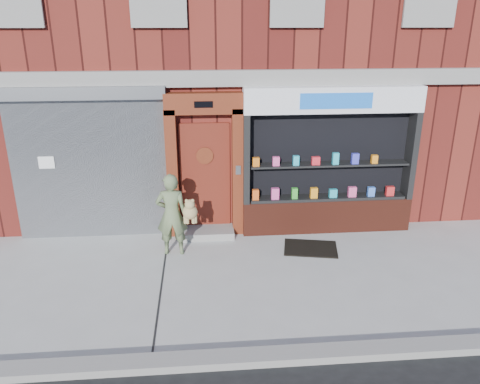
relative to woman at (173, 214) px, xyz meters
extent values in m
plane|color=#9E9E99|center=(1.37, -1.00, -0.80)|extent=(80.00, 80.00, 0.00)
cube|color=gray|center=(1.37, -3.15, -0.74)|extent=(60.00, 0.30, 0.12)
cube|color=#4E1612|center=(1.37, 5.00, 3.20)|extent=(12.00, 8.00, 8.00)
cube|color=gray|center=(1.37, 0.92, 2.35)|extent=(12.00, 0.16, 0.30)
cube|color=gray|center=(-1.63, 0.94, 0.60)|extent=(3.00, 0.10, 2.80)
cube|color=slate|center=(-1.63, 0.88, 2.12)|extent=(3.10, 0.30, 0.24)
cube|color=white|center=(-2.43, 0.88, 0.80)|extent=(0.30, 0.01, 0.24)
cube|color=#5C200F|center=(-0.03, 0.86, 0.50)|extent=(0.22, 0.28, 2.60)
cube|color=#5C200F|center=(1.27, 0.86, 0.50)|extent=(0.22, 0.28, 2.60)
cube|color=#5C200F|center=(0.62, 0.86, 1.90)|extent=(1.50, 0.28, 0.40)
cube|color=black|center=(0.62, 0.71, 1.90)|extent=(0.35, 0.01, 0.12)
cube|color=#5D1C11|center=(0.62, 0.97, 0.40)|extent=(1.00, 0.06, 2.20)
cylinder|color=black|center=(0.62, 0.93, 0.85)|extent=(0.28, 0.02, 0.28)
cylinder|color=#5C200F|center=(0.62, 0.92, 0.85)|extent=(0.34, 0.02, 0.34)
cube|color=gray|center=(0.62, 0.70, -0.73)|extent=(1.10, 0.55, 0.15)
cube|color=slate|center=(1.27, 0.71, 0.60)|extent=(0.10, 0.02, 0.18)
cube|color=#582014|center=(3.12, 0.80, -0.45)|extent=(3.50, 0.40, 0.70)
cube|color=black|center=(1.43, 0.80, 0.80)|extent=(0.12, 0.40, 1.80)
cube|color=black|center=(4.81, 0.80, 0.80)|extent=(0.12, 0.40, 1.80)
cube|color=black|center=(3.12, 0.99, 0.80)|extent=(3.30, 0.03, 1.80)
cube|color=black|center=(3.12, 0.80, -0.07)|extent=(3.20, 0.36, 0.06)
cube|color=black|center=(3.12, 0.80, 0.65)|extent=(3.20, 0.36, 0.04)
cube|color=white|center=(3.12, 0.80, 1.95)|extent=(3.50, 0.40, 0.50)
cube|color=blue|center=(3.12, 0.60, 1.95)|extent=(1.40, 0.01, 0.30)
cube|color=#F75B1A|center=(1.62, 0.72, 0.07)|extent=(0.13, 0.09, 0.21)
cube|color=#E44C9A|center=(2.02, 0.72, 0.08)|extent=(0.15, 0.09, 0.23)
cube|color=green|center=(2.42, 0.72, 0.07)|extent=(0.12, 0.09, 0.22)
cube|color=orange|center=(2.82, 0.72, 0.07)|extent=(0.14, 0.09, 0.22)
cube|color=#26ADC1|center=(3.22, 0.72, 0.05)|extent=(0.15, 0.09, 0.17)
cube|color=#EF4F8F|center=(3.62, 0.72, 0.06)|extent=(0.16, 0.09, 0.21)
cube|color=#4072DC|center=(4.02, 0.72, 0.06)|extent=(0.14, 0.09, 0.20)
cube|color=red|center=(4.42, 0.72, 0.06)|extent=(0.16, 0.09, 0.20)
cube|color=orange|center=(1.62, 0.72, 0.76)|extent=(0.13, 0.09, 0.18)
cube|color=#F1509B|center=(2.02, 0.72, 0.76)|extent=(0.13, 0.09, 0.18)
cube|color=#29B1CE|center=(2.42, 0.72, 0.77)|extent=(0.12, 0.09, 0.19)
cube|color=red|center=(2.82, 0.72, 0.75)|extent=(0.16, 0.09, 0.16)
cube|color=#29B6CD|center=(3.22, 0.72, 0.79)|extent=(0.12, 0.09, 0.23)
cube|color=#3E41D4|center=(3.62, 0.72, 0.77)|extent=(0.14, 0.09, 0.21)
cube|color=orange|center=(4.02, 0.72, 0.75)|extent=(0.12, 0.09, 0.17)
imported|color=#5E6E48|center=(-0.03, 0.01, -0.01)|extent=(0.58, 0.39, 1.59)
sphere|color=#A68B53|center=(0.32, -0.08, 0.07)|extent=(0.28, 0.28, 0.28)
sphere|color=#A68B53|center=(0.32, -0.13, 0.23)|extent=(0.18, 0.18, 0.18)
sphere|color=#A68B53|center=(0.26, -0.13, 0.31)|extent=(0.06, 0.06, 0.06)
sphere|color=#A68B53|center=(0.37, -0.13, 0.31)|extent=(0.06, 0.06, 0.06)
cylinder|color=#A68B53|center=(0.22, -0.08, -0.07)|extent=(0.06, 0.06, 0.17)
cylinder|color=#A68B53|center=(0.41, -0.08, -0.07)|extent=(0.06, 0.06, 0.17)
cylinder|color=#A68B53|center=(0.26, -0.10, -0.07)|extent=(0.06, 0.06, 0.17)
cylinder|color=#A68B53|center=(0.37, -0.10, -0.07)|extent=(0.06, 0.06, 0.17)
cube|color=black|center=(2.62, -0.06, -0.79)|extent=(1.13, 0.90, 0.03)
camera|label=1|loc=(0.55, -8.06, 3.37)|focal=35.00mm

